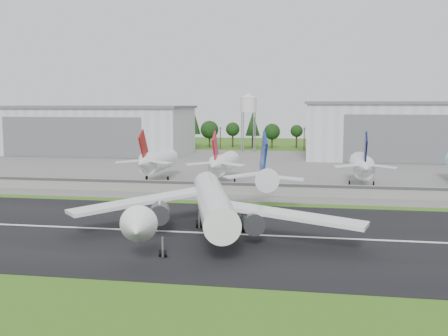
% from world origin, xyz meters
% --- Properties ---
extents(ground, '(600.00, 600.00, 0.00)m').
position_xyz_m(ground, '(0.00, 0.00, 0.00)').
color(ground, '#2E6317').
rests_on(ground, ground).
extents(runway, '(320.00, 60.00, 0.10)m').
position_xyz_m(runway, '(0.00, 10.00, 0.05)').
color(runway, black).
rests_on(runway, ground).
extents(runway_centerline, '(220.00, 1.00, 0.02)m').
position_xyz_m(runway_centerline, '(0.00, 10.00, 0.11)').
color(runway_centerline, white).
rests_on(runway_centerline, runway).
extents(apron, '(320.00, 150.00, 0.10)m').
position_xyz_m(apron, '(0.00, 120.00, 0.05)').
color(apron, slate).
rests_on(apron, ground).
extents(blast_fence, '(240.00, 0.61, 3.50)m').
position_xyz_m(blast_fence, '(0.00, 54.99, 1.81)').
color(blast_fence, gray).
rests_on(blast_fence, ground).
extents(hangar_west, '(97.00, 44.00, 23.20)m').
position_xyz_m(hangar_west, '(-80.00, 164.92, 11.63)').
color(hangar_west, silver).
rests_on(hangar_west, ground).
extents(hangar_east, '(102.00, 47.00, 25.20)m').
position_xyz_m(hangar_east, '(75.00, 164.92, 12.63)').
color(hangar_east, silver).
rests_on(hangar_east, ground).
extents(water_tower, '(8.40, 8.40, 29.40)m').
position_xyz_m(water_tower, '(-5.00, 185.00, 24.55)').
color(water_tower, '#99999E').
rests_on(water_tower, ground).
extents(utility_poles, '(230.00, 3.00, 12.00)m').
position_xyz_m(utility_poles, '(0.00, 200.00, 0.00)').
color(utility_poles, black).
rests_on(utility_poles, ground).
extents(treeline, '(320.00, 16.00, 22.00)m').
position_xyz_m(treeline, '(0.00, 215.00, 0.00)').
color(treeline, black).
rests_on(treeline, ground).
extents(main_airliner, '(55.32, 58.44, 18.17)m').
position_xyz_m(main_airliner, '(11.96, 9.58, 4.89)').
color(main_airliner, white).
rests_on(main_airliner, runway).
extents(parked_jet_red_a, '(7.36, 31.29, 16.88)m').
position_xyz_m(parked_jet_red_a, '(-19.59, 76.59, 6.36)').
color(parked_jet_red_a, white).
rests_on(parked_jet_red_a, ground).
extents(parked_jet_red_b, '(7.36, 31.29, 16.66)m').
position_xyz_m(parked_jet_red_b, '(1.81, 76.56, 6.15)').
color(parked_jet_red_b, white).
rests_on(parked_jet_red_b, ground).
extents(parked_jet_navy, '(7.36, 31.29, 16.85)m').
position_xyz_m(parked_jet_navy, '(43.51, 76.58, 6.33)').
color(parked_jet_navy, white).
rests_on(parked_jet_navy, ground).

